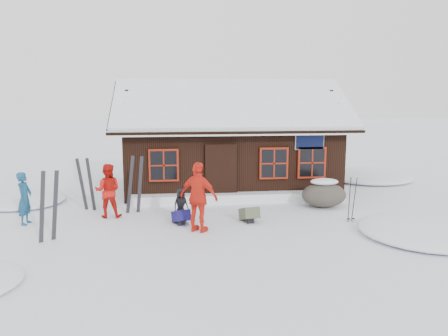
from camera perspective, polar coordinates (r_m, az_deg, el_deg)
The scene contains 15 objects.
ground at distance 13.20m, azimuth -3.13°, elevation -6.99°, with size 120.00×120.00×0.00m, color white.
mountain_hut at distance 17.90m, azimuth 0.62°, elevation 2.49°, with size 8.90×6.09×4.42m.
snow_drift at distance 15.48m, azimuth 1.90°, elevation -3.87°, with size 7.60×0.60×0.35m, color white.
snow_mounds at distance 15.17m, azimuth 2.68°, elevation -4.83°, with size 20.60×13.20×0.48m.
skier_teal at distance 14.01m, azimuth -24.60°, elevation -3.62°, with size 0.56×0.37×1.55m, color navy.
skier_orange_left at distance 13.94m, azimuth -14.94°, elevation -2.88°, with size 0.81×0.63×1.68m, color red.
skier_orange_right at distance 11.99m, azimuth -3.32°, elevation -3.84°, with size 1.15×0.48×1.95m, color red.
skier_crouched at distance 13.21m, azimuth -5.67°, elevation -4.81°, with size 0.48×0.31×0.99m, color black.
boulder at distance 15.15m, azimuth 12.92°, elevation -3.34°, with size 1.51×1.13×0.88m.
ski_pair_left at distance 12.13m, azimuth -21.93°, elevation -4.74°, with size 0.57×0.26×1.90m.
ski_pair_mid at distance 15.01m, azimuth -17.53°, elevation -2.12°, with size 0.60×0.18×1.78m.
ski_pair_right at distance 14.25m, azimuth -11.54°, elevation -2.22°, with size 0.63×0.20×1.90m.
ski_poles at distance 13.58m, azimuth 16.35°, elevation -4.05°, with size 0.25×0.12×1.39m.
backpack_blue at distance 12.98m, azimuth -5.62°, elevation -6.58°, with size 0.44×0.58×0.32m, color #161353.
backpack_olive at distance 13.15m, azimuth 3.32°, elevation -6.30°, with size 0.46×0.62×0.33m, color #4C513A.
Camera 1 is at (-0.76, -12.65, 3.70)m, focal length 35.00 mm.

